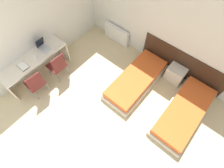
% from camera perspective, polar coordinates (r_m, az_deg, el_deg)
% --- Properties ---
extents(ground_plane, '(20.00, 20.00, 0.00)m').
position_cam_1_polar(ground_plane, '(4.51, -19.33, -22.01)').
color(ground_plane, beige).
extents(wall_back, '(5.52, 0.05, 2.70)m').
position_cam_1_polar(wall_back, '(4.76, 14.84, 19.40)').
color(wall_back, silver).
rests_on(wall_back, ground_plane).
extents(wall_left, '(0.05, 4.91, 2.70)m').
position_cam_1_polar(wall_left, '(4.95, -23.43, 18.18)').
color(wall_left, silver).
rests_on(wall_left, ground_plane).
extents(headboard_panel, '(2.43, 0.03, 0.88)m').
position_cam_1_polar(headboard_panel, '(5.16, 21.74, 5.84)').
color(headboard_panel, '#382316').
rests_on(headboard_panel, ground_plane).
extents(bed_near_window, '(0.86, 2.01, 0.33)m').
position_cam_1_polar(bed_near_window, '(4.89, 7.87, 1.27)').
color(bed_near_window, beige).
rests_on(bed_near_window, ground_plane).
extents(bed_near_door, '(0.86, 2.01, 0.33)m').
position_cam_1_polar(bed_near_door, '(4.76, 22.41, -8.52)').
color(bed_near_door, beige).
rests_on(bed_near_door, ground_plane).
extents(nightstand, '(0.48, 0.36, 0.47)m').
position_cam_1_polar(nightstand, '(5.18, 19.95, 3.09)').
color(nightstand, beige).
rests_on(nightstand, ground_plane).
extents(radiator, '(0.90, 0.12, 0.53)m').
position_cam_1_polar(radiator, '(5.85, 1.55, 15.95)').
color(radiator, silver).
rests_on(radiator, ground_plane).
extents(desk, '(0.54, 1.86, 0.74)m').
position_cam_1_polar(desk, '(5.10, -23.93, 6.32)').
color(desk, beige).
rests_on(desk, ground_plane).
extents(chair_near_laptop, '(0.43, 0.43, 0.93)m').
position_cam_1_polar(chair_near_laptop, '(4.92, -17.40, 5.89)').
color(chair_near_laptop, '#511919').
rests_on(chair_near_laptop, ground_plane).
extents(chair_near_notebook, '(0.46, 0.46, 0.93)m').
position_cam_1_polar(chair_near_notebook, '(4.80, -23.77, 0.36)').
color(chair_near_notebook, '#511919').
rests_on(chair_near_notebook, ground_plane).
extents(laptop, '(0.34, 0.24, 0.33)m').
position_cam_1_polar(laptop, '(5.07, -21.68, 11.27)').
color(laptop, silver).
rests_on(laptop, desk).
extents(open_notebook, '(0.31, 0.20, 0.02)m').
position_cam_1_polar(open_notebook, '(4.92, -27.05, 5.24)').
color(open_notebook, black).
rests_on(open_notebook, desk).
extents(mug, '(0.08, 0.08, 0.09)m').
position_cam_1_polar(mug, '(4.94, -23.84, 8.17)').
color(mug, white).
rests_on(mug, desk).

